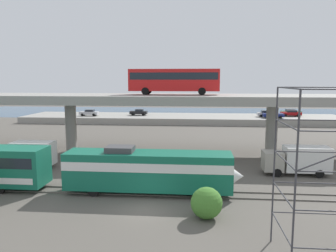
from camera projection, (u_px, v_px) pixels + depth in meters
ground_plane at (145, 211)px, 25.38m from camera, size 260.00×260.00×0.00m
rail_strip_near at (151, 195)px, 28.55m from camera, size 110.00×0.12×0.12m
rail_strip_far at (153, 190)px, 30.08m from camera, size 110.00×0.12×0.12m
train_locomotive at (156, 169)px, 28.99m from camera, size 15.56×3.04×4.18m
highway_overpass at (169, 101)px, 44.11m from camera, size 96.00×10.11×7.99m
transit_bus_on_overpass at (174, 79)px, 44.22m from camera, size 12.00×2.68×3.40m
service_truck_west at (26, 154)px, 37.56m from camera, size 6.80×2.46×3.04m
service_truck_east at (298, 160)px, 34.83m from camera, size 6.80×2.46×3.04m
scaffolding_tower at (327, 171)px, 17.37m from camera, size 4.47×4.47×9.60m
pier_parking_lot at (182, 119)px, 79.52m from camera, size 75.02×13.87×1.47m
parked_car_0 at (139, 112)px, 80.28m from camera, size 4.16×1.96×1.50m
parked_car_1 at (291, 112)px, 80.19m from camera, size 4.62×1.83×1.50m
parked_car_2 at (273, 115)px, 74.12m from camera, size 4.48×1.98×1.50m
parked_car_3 at (89, 113)px, 78.96m from camera, size 4.47×1.82×1.50m
parked_car_4 at (266, 114)px, 76.68m from camera, size 4.00×1.93×1.50m
parked_car_5 at (291, 113)px, 77.83m from camera, size 4.59×1.92×1.50m
harbor_water at (185, 112)px, 102.31m from camera, size 140.00×36.00×0.01m
shrub_right at (207, 203)px, 23.84m from camera, size 2.30×2.30×2.30m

